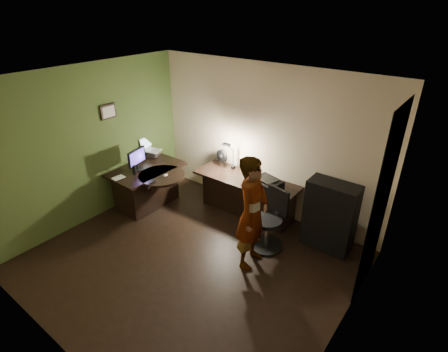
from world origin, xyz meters
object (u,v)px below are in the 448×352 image
Objects in this scene: desk_right at (245,196)px; office_chair at (267,220)px; cabinet at (330,216)px; person at (252,213)px; desk_left at (148,187)px; monitor at (137,162)px.

office_chair is (0.82, -0.59, 0.13)m from desk_right.
cabinet is 0.66× the size of person.
office_chair is at bearing -142.46° from cabinet.
cabinet is (3.23, 0.88, 0.18)m from desk_left.
desk_right is at bearing 155.91° from office_chair.
desk_right is at bearing 179.76° from cabinet.
office_chair is at bearing -7.90° from person.
monitor is 0.25× the size of person.
monitor is at bearing -158.54° from office_chair.
person reaches higher than desk_left.
cabinet reaches higher than desk_right.
monitor reaches higher than desk_left.
desk_left is 1.18× the size of cabinet.
office_chair is at bearing -2.56° from monitor.
cabinet is at bearing 15.73° from desk_left.
desk_right is 1.96× the size of office_chair.
monitor is at bearing 80.43° from person.
cabinet is 1.34m from person.
monitor is (-1.70, -1.03, 0.58)m from desk_right.
monitor is at bearing -162.90° from cabinet.
monitor is 2.60m from office_chair.
desk_right is 1.02m from office_chair.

